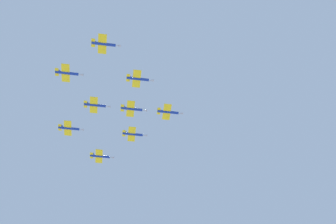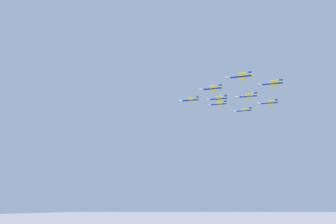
{
  "view_description": "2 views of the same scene",
  "coord_description": "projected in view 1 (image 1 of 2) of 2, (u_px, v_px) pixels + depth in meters",
  "views": [
    {
      "loc": [
        -71.36,
        61.39,
        2.42
      ],
      "look_at": [
        -11.62,
        3.83,
        127.82
      ],
      "focal_mm": 40.46,
      "sensor_mm": 36.0,
      "label": 1
    },
    {
      "loc": [
        113.43,
        -56.08,
        83.76
      ],
      "look_at": [
        -18.97,
        -5.96,
        122.28
      ],
      "focal_mm": 29.84,
      "sensor_mm": 36.0,
      "label": 2
    }
  ],
  "objects": [
    {
      "name": "jet_port_inner",
      "position": [
        133.0,
        134.0,
        157.07
      ],
      "size": [
        8.21,
        9.59,
        2.2
      ],
      "rotation": [
        0.0,
        0.0,
        2.5
      ],
      "color": "navy"
    },
    {
      "name": "jet_starboard_inner",
      "position": [
        138.0,
        79.0,
        142.79
      ],
      "size": [
        8.21,
        9.59,
        2.2
      ],
      "rotation": [
        0.0,
        0.0,
        2.5
      ],
      "color": "navy"
    },
    {
      "name": "jet_port_trail",
      "position": [
        96.0,
        105.0,
        147.98
      ],
      "size": [
        8.21,
        9.59,
        2.2
      ],
      "rotation": [
        0.0,
        0.0,
        2.5
      ],
      "color": "navy"
    },
    {
      "name": "jet_starboard_trail",
      "position": [
        69.0,
        128.0,
        155.02
      ],
      "size": [
        8.21,
        9.59,
        2.2
      ],
      "rotation": [
        0.0,
        0.0,
        2.5
      ],
      "color": "navy"
    },
    {
      "name": "jet_starboard_outer",
      "position": [
        101.0,
        156.0,
        162.8
      ],
      "size": [
        8.21,
        9.59,
        2.2
      ],
      "rotation": [
        0.0,
        0.0,
        2.5
      ],
      "color": "navy"
    },
    {
      "name": "jet_lead",
      "position": [
        169.0,
        112.0,
        150.38
      ],
      "size": [
        8.21,
        9.59,
        2.2
      ],
      "rotation": [
        0.0,
        0.0,
        2.5
      ],
      "color": "navy"
    },
    {
      "name": "jet_port_outer",
      "position": [
        132.0,
        109.0,
        148.98
      ],
      "size": [
        8.21,
        9.59,
        2.2
      ],
      "rotation": [
        0.0,
        0.0,
        2.5
      ],
      "color": "navy"
    },
    {
      "name": "jet_center_rear",
      "position": [
        104.0,
        44.0,
        133.69
      ],
      "size": [
        8.21,
        9.59,
        2.2
      ],
      "rotation": [
        0.0,
        0.0,
        2.5
      ],
      "color": "navy"
    },
    {
      "name": "jet_tail_end",
      "position": [
        67.0,
        73.0,
        139.73
      ],
      "size": [
        8.21,
        9.59,
        2.2
      ],
      "rotation": [
        0.0,
        0.0,
        2.5
      ],
      "color": "navy"
    }
  ]
}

